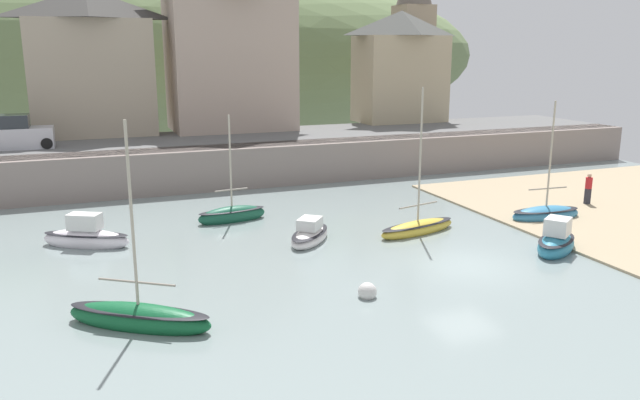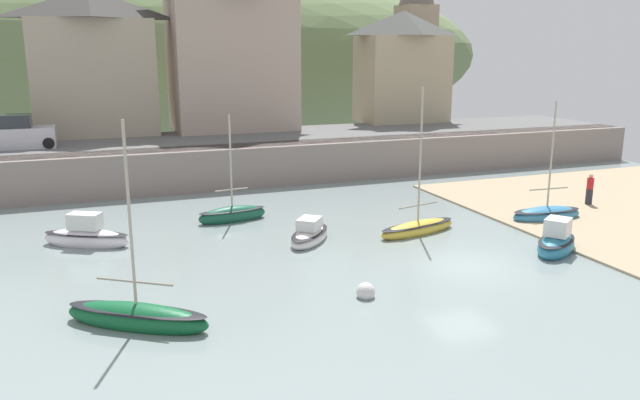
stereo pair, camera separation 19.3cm
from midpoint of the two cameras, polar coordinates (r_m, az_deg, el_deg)
name	(u,v)px [view 2 (the right image)]	position (r m, az deg, el deg)	size (l,w,h in m)	color
quay_seawall	(308,158)	(39.45, -0.92, 3.88)	(48.00, 9.40, 2.40)	gray
hillside_backdrop	(150,56)	(74.70, -15.09, 12.52)	(80.00, 44.00, 20.59)	#677D4F
waterfront_building_left	(93,62)	(44.31, -19.79, 11.71)	(7.95, 4.41, 9.35)	tan
waterfront_building_centre	(231,43)	(45.45, -7.95, 13.90)	(8.61, 6.06, 11.74)	tan
waterfront_building_right	(402,66)	(50.25, 7.61, 11.98)	(6.93, 4.37, 8.43)	tan
church_with_spire	(416,29)	(55.34, 8.78, 15.12)	(3.00, 3.00, 14.03)	tan
sailboat_nearest_shore	(418,227)	(28.27, 9.06, -2.46)	(4.28, 1.95, 6.59)	gold
rowboat_small_beached	(232,214)	(30.17, -7.78, -1.30)	(3.43, 1.34, 5.27)	#17543B
dinghy_open_wooden	(137,316)	(19.57, -16.01, -10.13)	(4.35, 3.47, 6.33)	#125C30
fishing_boat_green	(556,243)	(27.08, 20.86, -3.66)	(3.10, 2.70, 1.62)	teal
motorboat_with_cabin	(310,235)	(26.74, -0.75, -3.18)	(2.90, 3.14, 1.19)	white
sailboat_white_hull	(86,237)	(27.88, -20.28, -3.14)	(3.75, 2.71, 1.61)	white
sailboat_far_left	(547,214)	(31.96, 20.05, -1.21)	(3.67, 1.49, 5.87)	teal
parked_car_near_slipway	(16,134)	(40.23, -25.74, 5.39)	(4.13, 1.82, 1.95)	#B7B8BF
person_on_slipway	(590,188)	(35.49, 23.45, 1.04)	(0.34, 0.34, 1.62)	#282833
mooring_buoy	(366,292)	(20.99, 4.44, -8.32)	(0.63, 0.63, 0.63)	silver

